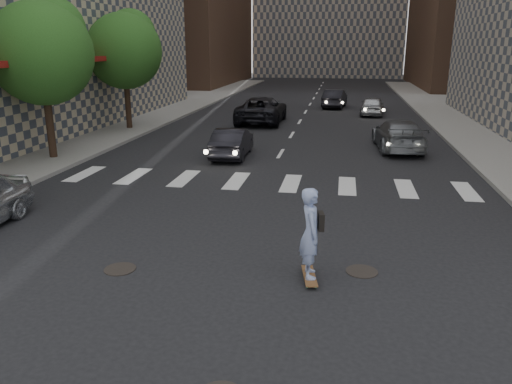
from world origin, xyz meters
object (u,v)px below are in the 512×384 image
traffic_car_b (398,135)px  traffic_car_e (335,99)px  tree_b (44,48)px  traffic_car_c (262,110)px  tree_c (126,47)px  skateboarder (311,233)px  traffic_car_a (232,142)px  traffic_car_d (373,106)px

traffic_car_b → traffic_car_e: traffic_car_b is taller
tree_b → traffic_car_c: 14.50m
traffic_car_c → traffic_car_e: (4.42, 8.82, -0.11)m
tree_b → tree_c: 8.00m
tree_b → skateboarder: bearing=-39.9°
traffic_car_c → traffic_car_e: traffic_car_c is taller
tree_c → traffic_car_e: tree_c is taller
traffic_car_b → traffic_car_e: (-3.29, 16.17, -0.01)m
traffic_car_c → traffic_car_e: bearing=-116.6°
skateboarder → traffic_car_c: 22.25m
skateboarder → traffic_car_c: size_ratio=0.35×
skateboarder → traffic_car_b: bearing=67.5°
tree_b → traffic_car_c: tree_b is taller
skateboarder → traffic_car_a: (-4.23, 11.59, -0.42)m
tree_b → traffic_car_e: (11.52, 20.86, -3.94)m
traffic_car_a → traffic_car_d: traffic_car_d is taller
traffic_car_a → traffic_car_e: size_ratio=0.91×
traffic_car_e → traffic_car_d: bearing=131.0°
traffic_car_e → traffic_car_a: bearing=84.7°
skateboarder → tree_c: bearing=113.2°
tree_c → traffic_car_e: bearing=48.2°
traffic_car_d → traffic_car_c: bearing=39.7°
tree_c → traffic_car_a: tree_c is taller
skateboarder → traffic_car_d: bearing=74.3°
tree_b → skateboarder: tree_b is taller
traffic_car_b → traffic_car_c: traffic_car_c is taller
tree_b → traffic_car_c: size_ratio=1.13×
skateboarder → traffic_car_a: 12.35m
skateboarder → traffic_car_c: (-4.55, 21.78, -0.25)m
traffic_car_d → traffic_car_e: bearing=-50.2°
traffic_car_d → traffic_car_e: (-2.71, 4.00, 0.04)m
tree_b → skateboarder: (11.65, -9.73, -3.58)m
tree_c → traffic_car_b: size_ratio=1.35×
tree_c → traffic_car_e: (11.52, 12.86, -3.94)m
tree_c → skateboarder: 21.51m
tree_b → traffic_car_d: tree_b is taller
traffic_car_d → traffic_car_b: bearing=98.4°
tree_c → traffic_car_e: 17.71m
traffic_car_c → skateboarder: bearing=101.8°
traffic_car_c → tree_b: bearing=59.5°
traffic_car_e → tree_b: bearing=68.0°
traffic_car_b → skateboarder: bearing=73.5°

